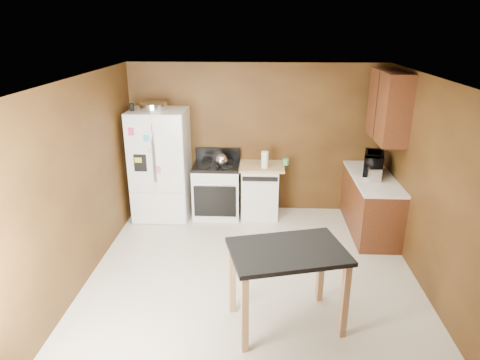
# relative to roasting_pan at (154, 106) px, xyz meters

# --- Properties ---
(floor) EXTENTS (4.50, 4.50, 0.00)m
(floor) POSITION_rel_roasting_pan_xyz_m (1.61, -1.89, -1.85)
(floor) COLOR silver
(floor) RESTS_ON ground
(ceiling) EXTENTS (4.50, 4.50, 0.00)m
(ceiling) POSITION_rel_roasting_pan_xyz_m (1.61, -1.89, 0.65)
(ceiling) COLOR white
(ceiling) RESTS_ON ground
(wall_back) EXTENTS (4.20, 0.00, 4.20)m
(wall_back) POSITION_rel_roasting_pan_xyz_m (1.61, 0.36, -0.60)
(wall_back) COLOR #573A17
(wall_back) RESTS_ON ground
(wall_front) EXTENTS (4.20, 0.00, 4.20)m
(wall_front) POSITION_rel_roasting_pan_xyz_m (1.61, -4.14, -0.60)
(wall_front) COLOR #573A17
(wall_front) RESTS_ON ground
(wall_left) EXTENTS (0.00, 4.50, 4.50)m
(wall_left) POSITION_rel_roasting_pan_xyz_m (-0.49, -1.89, -0.60)
(wall_left) COLOR #573A17
(wall_left) RESTS_ON ground
(wall_right) EXTENTS (0.00, 4.50, 4.50)m
(wall_right) POSITION_rel_roasting_pan_xyz_m (3.71, -1.89, -0.60)
(wall_right) COLOR #573A17
(wall_right) RESTS_ON ground
(roasting_pan) EXTENTS (0.43, 0.43, 0.11)m
(roasting_pan) POSITION_rel_roasting_pan_xyz_m (0.00, 0.00, 0.00)
(roasting_pan) COLOR silver
(roasting_pan) RESTS_ON refrigerator
(pen_cup) EXTENTS (0.08, 0.08, 0.12)m
(pen_cup) POSITION_rel_roasting_pan_xyz_m (-0.31, -0.12, 0.00)
(pen_cup) COLOR black
(pen_cup) RESTS_ON refrigerator
(kettle) EXTENTS (0.20, 0.20, 0.20)m
(kettle) POSITION_rel_roasting_pan_xyz_m (1.06, -0.05, -0.85)
(kettle) COLOR silver
(kettle) RESTS_ON gas_range
(paper_towel) EXTENTS (0.15, 0.15, 0.27)m
(paper_towel) POSITION_rel_roasting_pan_xyz_m (1.76, -0.06, -0.83)
(paper_towel) COLOR white
(paper_towel) RESTS_ON dishwasher
(green_canister) EXTENTS (0.11, 0.11, 0.11)m
(green_canister) POSITION_rel_roasting_pan_xyz_m (2.11, 0.09, -0.91)
(green_canister) COLOR #43AF54
(green_canister) RESTS_ON dishwasher
(toaster) EXTENTS (0.18, 0.28, 0.20)m
(toaster) POSITION_rel_roasting_pan_xyz_m (3.36, -0.57, -0.85)
(toaster) COLOR silver
(toaster) RESTS_ON right_cabinets
(microwave) EXTENTS (0.48, 0.60, 0.29)m
(microwave) POSITION_rel_roasting_pan_xyz_m (3.43, -0.27, -0.81)
(microwave) COLOR black
(microwave) RESTS_ON right_cabinets
(refrigerator) EXTENTS (0.90, 0.80, 1.80)m
(refrigerator) POSITION_rel_roasting_pan_xyz_m (0.06, -0.03, -0.95)
(refrigerator) COLOR white
(refrigerator) RESTS_ON ground
(gas_range) EXTENTS (0.76, 0.68, 1.10)m
(gas_range) POSITION_rel_roasting_pan_xyz_m (0.97, 0.03, -1.39)
(gas_range) COLOR white
(gas_range) RESTS_ON ground
(dishwasher) EXTENTS (0.78, 0.63, 0.89)m
(dishwasher) POSITION_rel_roasting_pan_xyz_m (1.69, 0.06, -1.40)
(dishwasher) COLOR white
(dishwasher) RESTS_ON ground
(right_cabinets) EXTENTS (0.63, 1.58, 2.45)m
(right_cabinets) POSITION_rel_roasting_pan_xyz_m (3.45, -0.41, -0.95)
(right_cabinets) COLOR brown
(right_cabinets) RESTS_ON ground
(island) EXTENTS (1.33, 1.05, 0.91)m
(island) POSITION_rel_roasting_pan_xyz_m (1.98, -2.74, -1.09)
(island) COLOR black
(island) RESTS_ON ground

